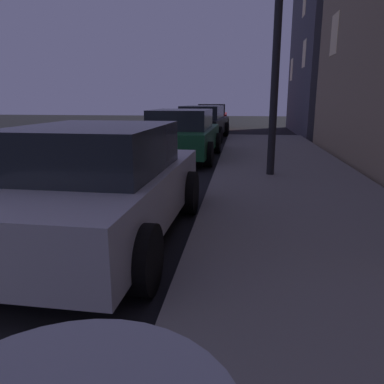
{
  "coord_description": "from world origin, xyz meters",
  "views": [
    {
      "loc": [
        4.57,
        0.75,
        1.74
      ],
      "look_at": [
        4.19,
        3.68,
        1.0
      ],
      "focal_mm": 35.01,
      "sensor_mm": 36.0,
      "label": 1
    }
  ],
  "objects_px": {
    "car_green": "(182,135)",
    "car_black": "(202,122)",
    "car_silver": "(98,185)",
    "street_lamp": "(279,8)",
    "car_red": "(212,117)"
  },
  "relations": [
    {
      "from": "car_green",
      "to": "street_lamp",
      "type": "distance_m",
      "value": 4.58
    },
    {
      "from": "car_silver",
      "to": "car_black",
      "type": "relative_size",
      "value": 0.88
    },
    {
      "from": "car_red",
      "to": "street_lamp",
      "type": "distance_m",
      "value": 14.53
    },
    {
      "from": "street_lamp",
      "to": "car_black",
      "type": "bearing_deg",
      "value": 105.62
    },
    {
      "from": "street_lamp",
      "to": "car_green",
      "type": "bearing_deg",
      "value": 130.21
    },
    {
      "from": "car_silver",
      "to": "street_lamp",
      "type": "xyz_separation_m",
      "value": [
        2.37,
        3.8,
        2.73
      ]
    },
    {
      "from": "car_black",
      "to": "street_lamp",
      "type": "bearing_deg",
      "value": -74.38
    },
    {
      "from": "car_silver",
      "to": "car_red",
      "type": "xyz_separation_m",
      "value": [
        0.0,
        17.88,
        -0.01
      ]
    },
    {
      "from": "car_green",
      "to": "car_black",
      "type": "bearing_deg",
      "value": 89.98
    },
    {
      "from": "car_green",
      "to": "car_black",
      "type": "relative_size",
      "value": 0.9
    },
    {
      "from": "car_black",
      "to": "street_lamp",
      "type": "distance_m",
      "value": 9.21
    },
    {
      "from": "car_black",
      "to": "street_lamp",
      "type": "xyz_separation_m",
      "value": [
        2.37,
        -8.47,
        2.72
      ]
    },
    {
      "from": "car_red",
      "to": "street_lamp",
      "type": "height_order",
      "value": "street_lamp"
    },
    {
      "from": "car_green",
      "to": "street_lamp",
      "type": "bearing_deg",
      "value": -49.79
    },
    {
      "from": "car_silver",
      "to": "car_red",
      "type": "height_order",
      "value": "same"
    }
  ]
}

